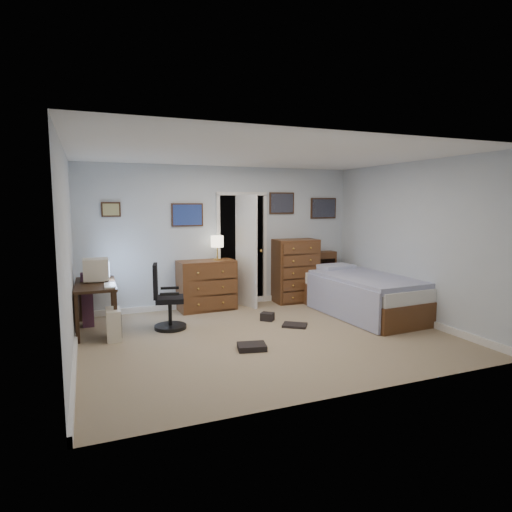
{
  "coord_description": "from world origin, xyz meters",
  "views": [
    {
      "loc": [
        -2.29,
        -5.34,
        1.86
      ],
      "look_at": [
        -0.04,
        0.3,
        1.1
      ],
      "focal_mm": 30.0,
      "sensor_mm": 36.0,
      "label": 1
    }
  ],
  "objects_px": {
    "tall_dresser": "(295,271)",
    "low_dresser": "(207,285)",
    "office_chair": "(166,304)",
    "computer_desk": "(90,294)",
    "bed": "(364,294)"
  },
  "relations": [
    {
      "from": "tall_dresser",
      "to": "low_dresser",
      "type": "bearing_deg",
      "value": -178.9
    },
    {
      "from": "office_chair",
      "to": "bed",
      "type": "xyz_separation_m",
      "value": [
        3.23,
        -0.37,
        -0.03
      ]
    },
    {
      "from": "tall_dresser",
      "to": "bed",
      "type": "distance_m",
      "value": 1.43
    },
    {
      "from": "office_chair",
      "to": "low_dresser",
      "type": "height_order",
      "value": "office_chair"
    },
    {
      "from": "computer_desk",
      "to": "tall_dresser",
      "type": "distance_m",
      "value": 3.66
    },
    {
      "from": "office_chair",
      "to": "low_dresser",
      "type": "distance_m",
      "value": 1.25
    },
    {
      "from": "tall_dresser",
      "to": "bed",
      "type": "relative_size",
      "value": 0.52
    },
    {
      "from": "office_chair",
      "to": "tall_dresser",
      "type": "xyz_separation_m",
      "value": [
        2.58,
        0.88,
        0.21
      ]
    },
    {
      "from": "computer_desk",
      "to": "tall_dresser",
      "type": "xyz_separation_m",
      "value": [
        3.62,
        0.54,
        0.05
      ]
    },
    {
      "from": "low_dresser",
      "to": "bed",
      "type": "relative_size",
      "value": 0.43
    },
    {
      "from": "office_chair",
      "to": "tall_dresser",
      "type": "height_order",
      "value": "tall_dresser"
    },
    {
      "from": "bed",
      "to": "tall_dresser",
      "type": "bearing_deg",
      "value": 114.15
    },
    {
      "from": "low_dresser",
      "to": "tall_dresser",
      "type": "bearing_deg",
      "value": -4.16
    },
    {
      "from": "office_chair",
      "to": "low_dresser",
      "type": "relative_size",
      "value": 1.0
    },
    {
      "from": "tall_dresser",
      "to": "office_chair",
      "type": "bearing_deg",
      "value": -159.16
    }
  ]
}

